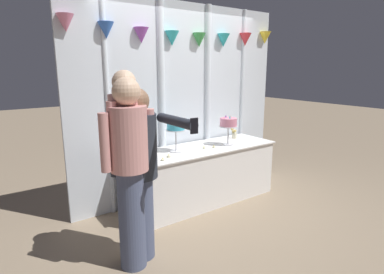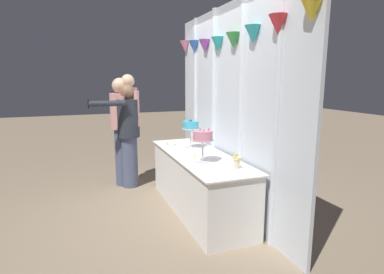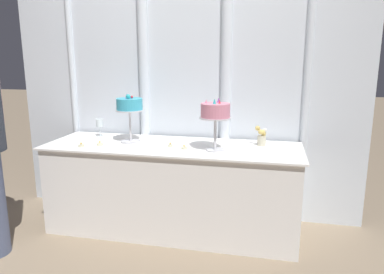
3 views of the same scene
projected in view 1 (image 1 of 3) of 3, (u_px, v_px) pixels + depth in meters
ground_plane at (206, 203)px, 4.23m from camera, size 24.00×24.00×0.00m
draped_curtain at (184, 96)px, 4.32m from camera, size 3.23×0.18×2.60m
cake_table at (201, 175)px, 4.22m from camera, size 2.12×0.69×0.75m
cake_display_nearleft at (176, 128)px, 3.89m from camera, size 0.24×0.24×0.42m
cake_display_nearright at (229, 123)px, 4.21m from camera, size 0.25×0.25×0.41m
wine_glass at (144, 144)px, 3.84m from camera, size 0.06×0.06×0.16m
flower_vase at (234, 134)px, 4.66m from camera, size 0.10×0.10×0.16m
tealight_far_left at (163, 160)px, 3.57m from camera, size 0.05×0.05×0.04m
tealight_near_left at (169, 156)px, 3.70m from camera, size 0.05×0.05×0.04m
tealight_near_right at (204, 148)px, 4.09m from camera, size 0.04×0.04×0.04m
tealight_far_right at (214, 147)px, 4.13m from camera, size 0.05×0.05×0.03m
guest_man_pink_jacket at (128, 158)px, 2.82m from camera, size 0.40×0.39×1.76m
guest_girl_blue_dress at (139, 168)px, 2.87m from camera, size 0.48×0.80×1.61m
guest_man_dark_suit at (130, 167)px, 2.71m from camera, size 0.49×0.33×1.71m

